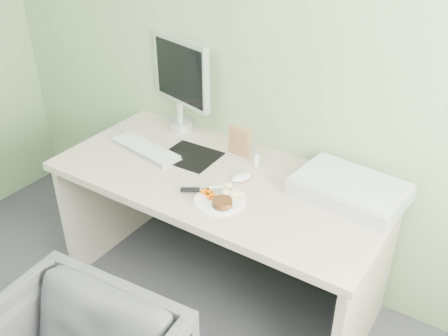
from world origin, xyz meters
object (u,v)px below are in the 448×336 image
Objects in this scene: monitor at (181,80)px; scanner at (349,190)px; plate at (220,201)px; desk at (220,208)px.

scanner is at bearing 6.45° from monitor.
plate is 0.45× the size of monitor.
monitor reaches higher than desk.
desk is 3.39× the size of scanner.
monitor is at bearing 145.50° from desk.
plate is (0.12, -0.17, 0.19)m from desk.
scanner reaches higher than desk.
desk is 3.16× the size of monitor.
desk is 0.63m from scanner.
scanner is (0.57, 0.17, 0.22)m from desk.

